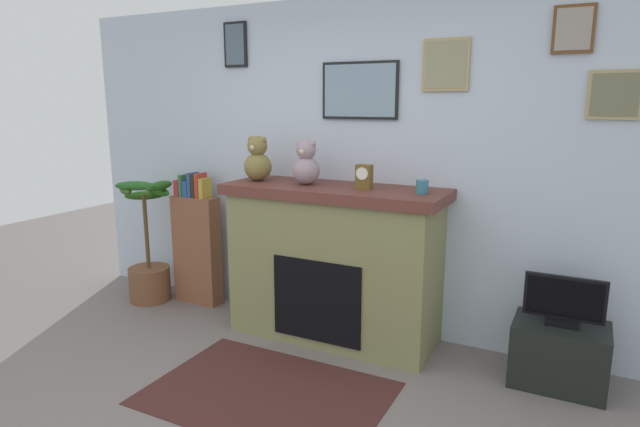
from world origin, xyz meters
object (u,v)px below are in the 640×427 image
at_px(potted_plant, 149,261).
at_px(teddy_bear_brown, 306,164).
at_px(fireplace, 334,262).
at_px(tv_stand, 559,354).
at_px(teddy_bear_tan, 258,161).
at_px(television, 564,302).
at_px(candle_jar, 422,187).
at_px(mantel_clock, 364,177).
at_px(bookshelf, 197,244).

xyz_separation_m(potted_plant, teddy_bear_brown, (1.62, 0.06, 0.97)).
bearing_deg(teddy_bear_brown, fireplace, 4.51).
xyz_separation_m(tv_stand, teddy_bear_tan, (-2.29, -0.01, 1.15)).
bearing_deg(tv_stand, fireplace, 179.83).
bearing_deg(fireplace, television, -0.21).
xyz_separation_m(tv_stand, candle_jar, (-0.95, -0.01, 1.04)).
relative_size(potted_plant, television, 2.36).
relative_size(fireplace, teddy_bear_brown, 4.98).
height_order(potted_plant, teddy_bear_brown, teddy_bear_brown).
bearing_deg(candle_jar, tv_stand, 0.78).
bearing_deg(tv_stand, teddy_bear_tan, -179.67).
bearing_deg(potted_plant, teddy_bear_tan, 2.92).
relative_size(potted_plant, mantel_clock, 6.46).
relative_size(fireplace, potted_plant, 1.48).
bearing_deg(television, candle_jar, -179.30).
bearing_deg(bookshelf, candle_jar, -3.07).
distance_m(fireplace, teddy_bear_tan, 1.01).
distance_m(potted_plant, tv_stand, 3.48).
xyz_separation_m(tv_stand, mantel_clock, (-1.38, -0.01, 1.08)).
bearing_deg(mantel_clock, fireplace, 175.59).
bearing_deg(tv_stand, potted_plant, -178.78).
bearing_deg(mantel_clock, television, 0.53).
bearing_deg(tv_stand, bookshelf, 178.12).
bearing_deg(teddy_bear_brown, mantel_clock, -0.10).
relative_size(fireplace, television, 3.49).
distance_m(tv_stand, television, 0.36).
bearing_deg(candle_jar, television, 0.70).
bearing_deg(tv_stand, teddy_bear_brown, -179.59).
relative_size(potted_plant, candle_jar, 11.96).
height_order(fireplace, candle_jar, candle_jar).
height_order(bookshelf, mantel_clock, mantel_clock).
height_order(bookshelf, potted_plant, bookshelf).
relative_size(tv_stand, teddy_bear_tan, 1.63).
distance_m(bookshelf, candle_jar, 2.22).
distance_m(potted_plant, teddy_bear_tan, 1.54).
bearing_deg(teddy_bear_brown, teddy_bear_tan, -180.00).
relative_size(television, teddy_bear_tan, 1.36).
bearing_deg(fireplace, candle_jar, -1.50).
xyz_separation_m(potted_plant, teddy_bear_tan, (1.19, 0.06, 0.98)).
bearing_deg(potted_plant, teddy_bear_brown, 2.14).
height_order(fireplace, teddy_bear_brown, teddy_bear_brown).
bearing_deg(bookshelf, television, -1.90).
xyz_separation_m(fireplace, mantel_clock, (0.25, -0.02, 0.68)).
relative_size(potted_plant, teddy_bear_tan, 3.22).
bearing_deg(fireplace, tv_stand, -0.17).
xyz_separation_m(bookshelf, mantel_clock, (1.67, -0.11, 0.74)).
distance_m(fireplace, teddy_bear_brown, 0.78).
height_order(bookshelf, teddy_bear_tan, teddy_bear_tan).
height_order(tv_stand, television, television).
xyz_separation_m(candle_jar, teddy_bear_tan, (-1.34, -0.00, 0.11)).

